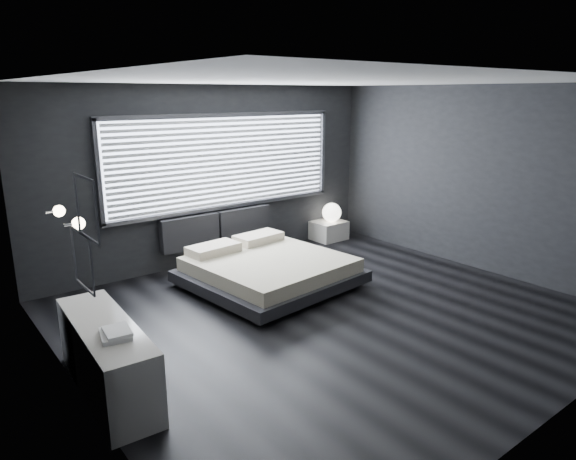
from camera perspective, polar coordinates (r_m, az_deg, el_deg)
room at (r=6.10m, az=4.93°, el=2.91°), size 6.04×6.00×2.80m
window at (r=8.32m, az=-6.81°, el=7.55°), size 4.14×0.09×1.52m
headboard at (r=8.35m, az=-7.82°, el=0.26°), size 1.96×0.16×0.52m
sconce_near at (r=4.69m, az=-22.29°, el=0.68°), size 0.18×0.11×0.11m
sconce_far at (r=5.26m, az=-24.12°, el=1.93°), size 0.18×0.11×0.11m
wall_art_upper at (r=4.05m, az=-21.49°, el=2.27°), size 0.01×0.48×0.48m
wall_art_lower at (r=4.40m, az=-21.87°, el=-3.16°), size 0.01×0.48×0.48m
bed at (r=7.32m, az=-2.23°, el=-4.31°), size 2.30×2.21×0.55m
nightstand at (r=9.67m, az=4.56°, el=-0.03°), size 0.61×0.51×0.35m
orb_lamp at (r=9.57m, az=4.87°, el=1.96°), size 0.35×0.35×0.35m
dresser at (r=5.09m, az=-19.43°, el=-13.21°), size 0.57×1.71×0.68m
book_stack at (r=4.65m, az=-18.56°, el=-10.81°), size 0.30×0.36×0.06m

